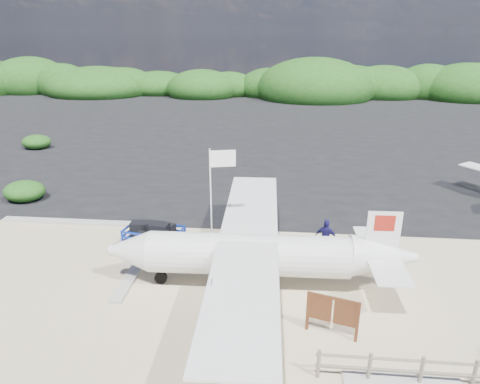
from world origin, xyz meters
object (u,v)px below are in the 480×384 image
object	(u,v)px
crew_c	(326,238)
aircraft_large	(387,159)
crew_a	(241,232)
flagpole	(213,264)
aircraft_small	(203,128)
crew_b	(247,229)
baggage_cart	(155,251)
signboard	(330,335)

from	to	relation	value
crew_c	aircraft_large	distance (m)	18.12
crew_a	aircraft_large	bearing A→B (deg)	-141.82
crew_a	crew_c	world-z (taller)	crew_c
flagpole	aircraft_small	world-z (taller)	flagpole
crew_b	crew_a	bearing A→B (deg)	72.57
baggage_cart	crew_a	bearing A→B (deg)	22.13
signboard	aircraft_small	distance (m)	34.39
signboard	aircraft_small	xyz separation A→B (m)	(-10.25, 32.82, 0.00)
signboard	crew_b	distance (m)	7.33
baggage_cart	crew_a	distance (m)	4.19
signboard	baggage_cart	bearing A→B (deg)	162.39
flagpole	crew_b	distance (m)	2.63
aircraft_small	flagpole	bearing A→B (deg)	64.62
crew_b	aircraft_small	bearing A→B (deg)	-53.68
aircraft_small	crew_b	bearing A→B (deg)	68.34
crew_c	aircraft_large	bearing A→B (deg)	-92.47
crew_a	crew_b	world-z (taller)	crew_b
baggage_cart	crew_b	distance (m)	4.55
crew_c	aircraft_small	distance (m)	29.18
signboard	crew_b	bearing A→B (deg)	134.73
signboard	aircraft_small	world-z (taller)	aircraft_small
crew_b	baggage_cart	bearing A→B (deg)	36.46
baggage_cart	signboard	size ratio (longest dim) A/B	1.51
flagpole	aircraft_large	bearing A→B (deg)	57.20
signboard	crew_c	size ratio (longest dim) A/B	1.05
aircraft_large	aircraft_small	world-z (taller)	aircraft_large
flagpole	baggage_cart	bearing A→B (deg)	162.65
aircraft_large	aircraft_small	distance (m)	19.98
aircraft_small	crew_c	bearing A→B (deg)	75.02
crew_a	aircraft_small	world-z (taller)	crew_a
baggage_cart	signboard	distance (m)	9.37
baggage_cart	aircraft_large	distance (m)	22.55
flagpole	crew_c	bearing A→B (deg)	13.71
baggage_cart	aircraft_small	bearing A→B (deg)	106.43
signboard	crew_a	distance (m)	7.16
flagpole	signboard	xyz separation A→B (m)	(4.82, -4.39, 0.00)
baggage_cart	aircraft_large	bearing A→B (deg)	60.90
flagpole	crew_a	xyz separation A→B (m)	(1.12, 1.69, 0.82)
baggage_cart	flagpole	xyz separation A→B (m)	(2.91, -0.91, 0.00)
aircraft_small	baggage_cart	bearing A→B (deg)	59.03
baggage_cart	aircraft_small	size ratio (longest dim) A/B	0.41
crew_b	aircraft_large	xyz separation A→B (m)	(10.26, 16.07, -0.86)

